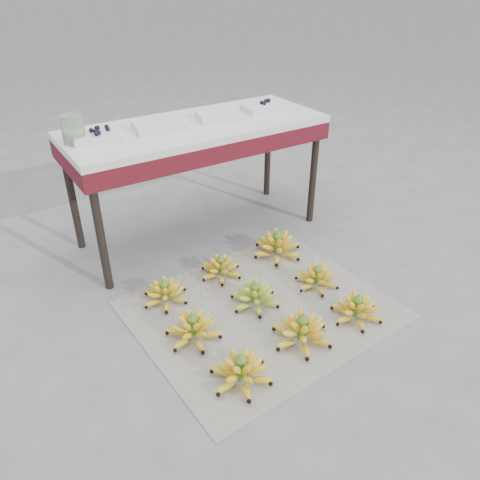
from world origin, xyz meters
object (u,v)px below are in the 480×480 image
vendor_table (196,137)px  tray_right (220,116)px  bunch_mid_left (193,329)px  bunch_front_center (302,331)px  bunch_mid_center (255,296)px  bunch_back_center (221,268)px  bunch_mid_right (317,278)px  glass_jar (73,129)px  bunch_back_right (277,246)px  tray_far_left (98,136)px  newspaper_mat (261,309)px  bunch_front_left (241,371)px  tray_left (159,126)px  bunch_back_left (165,293)px  tray_far_right (263,107)px  bunch_front_right (356,310)px

vendor_table → tray_right: tray_right is taller
bunch_mid_left → bunch_front_center: bearing=-51.6°
bunch_mid_center → bunch_back_center: bunch_mid_center is taller
bunch_mid_left → bunch_mid_center: bearing=-9.0°
bunch_mid_right → glass_jar: size_ratio=2.02×
bunch_back_center → bunch_back_right: 0.40m
tray_far_left → newspaper_mat: bearing=-63.2°
tray_far_left → bunch_mid_center: bearing=-62.3°
bunch_mid_right → bunch_back_center: 0.54m
bunch_front_left → tray_far_left: 1.43m
newspaper_mat → tray_far_left: size_ratio=4.37×
bunch_front_center → tray_left: bearing=112.0°
bunch_mid_left → glass_jar: 1.20m
bunch_mid_left → tray_left: bearing=55.2°
bunch_mid_right → glass_jar: glass_jar is taller
bunch_mid_center → bunch_back_center: 0.32m
bunch_mid_left → bunch_back_left: bunch_mid_left is taller
bunch_back_right → tray_left: (-0.49, 0.50, 0.70)m
newspaper_mat → bunch_back_right: bearing=44.3°
bunch_back_left → bunch_front_center: bearing=-55.1°
bunch_front_left → bunch_back_center: 0.79m
bunch_mid_center → bunch_mid_right: bunch_mid_center is taller
bunch_front_left → bunch_mid_right: (0.73, 0.35, -0.01)m
bunch_back_left → tray_far_right: bearing=30.5°
tray_far_left → bunch_back_left: bearing=-83.6°
tray_left → tray_far_right: (0.72, 0.00, -0.00)m
bunch_mid_center → tray_far_right: 1.25m
bunch_front_left → glass_jar: (-0.22, 1.26, 0.75)m
tray_far_right → glass_jar: 1.18m
newspaper_mat → bunch_mid_left: bunch_mid_left is taller
bunch_back_right → vendor_table: vendor_table is taller
bunch_front_left → bunch_back_left: bunch_front_left is taller
bunch_front_right → bunch_mid_right: 0.32m
tray_far_left → bunch_back_right: bearing=-31.9°
tray_far_right → bunch_back_left: bearing=-151.2°
bunch_front_right → tray_left: (-0.47, 1.19, 0.71)m
bunch_back_center → tray_left: tray_left is taller
newspaper_mat → bunch_mid_center: 0.07m
bunch_back_center → vendor_table: (0.15, 0.50, 0.60)m
tray_right → tray_far_right: (0.33, 0.02, -0.00)m
bunch_front_left → bunch_back_right: (0.73, 0.72, 0.01)m
tray_far_right → glass_jar: (-1.18, 0.03, 0.05)m
bunch_front_center → tray_far_right: 1.49m
bunch_mid_left → bunch_back_center: bunch_mid_left is taller
vendor_table → newspaper_mat: bearing=-98.1°
bunch_front_right → bunch_mid_left: size_ratio=0.80×
bunch_mid_right → glass_jar: (-0.94, 0.91, 0.76)m
tray_far_left → glass_jar: glass_jar is taller
bunch_back_right → bunch_back_left: bearing=-167.8°
tray_far_left → glass_jar: 0.13m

